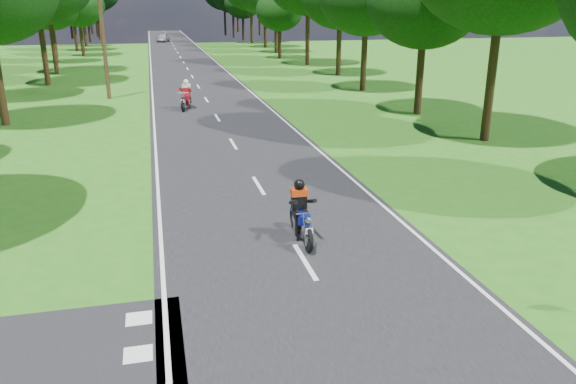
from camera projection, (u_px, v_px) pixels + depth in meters
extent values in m
plane|color=#266216|center=(330.00, 304.00, 11.47)|extent=(160.00, 160.00, 0.00)
cube|color=black|center=(184.00, 62.00, 57.53)|extent=(7.00, 140.00, 0.02)
cube|color=silver|center=(305.00, 261.00, 13.30)|extent=(0.12, 2.00, 0.01)
cube|color=silver|center=(259.00, 185.00, 18.83)|extent=(0.12, 2.00, 0.01)
cube|color=silver|center=(233.00, 144.00, 24.36)|extent=(0.12, 2.00, 0.01)
cube|color=silver|center=(217.00, 118.00, 29.89)|extent=(0.12, 2.00, 0.01)
cube|color=silver|center=(206.00, 100.00, 35.42)|extent=(0.12, 2.00, 0.01)
cube|color=silver|center=(198.00, 87.00, 40.94)|extent=(0.12, 2.00, 0.01)
cube|color=silver|center=(192.00, 77.00, 46.47)|extent=(0.12, 2.00, 0.01)
cube|color=silver|center=(187.00, 69.00, 52.00)|extent=(0.12, 2.00, 0.01)
cube|color=silver|center=(184.00, 62.00, 57.53)|extent=(0.12, 2.00, 0.01)
cube|color=silver|center=(180.00, 57.00, 63.06)|extent=(0.12, 2.00, 0.01)
cube|color=silver|center=(178.00, 53.00, 68.59)|extent=(0.12, 2.00, 0.01)
cube|color=silver|center=(175.00, 49.00, 74.11)|extent=(0.12, 2.00, 0.01)
cube|color=silver|center=(173.00, 46.00, 79.64)|extent=(0.12, 2.00, 0.01)
cube|color=silver|center=(172.00, 43.00, 85.17)|extent=(0.12, 2.00, 0.01)
cube|color=silver|center=(170.00, 40.00, 90.70)|extent=(0.12, 2.00, 0.01)
cube|color=silver|center=(169.00, 38.00, 96.23)|extent=(0.12, 2.00, 0.01)
cube|color=silver|center=(168.00, 36.00, 101.76)|extent=(0.12, 2.00, 0.01)
cube|color=silver|center=(167.00, 35.00, 107.28)|extent=(0.12, 2.00, 0.01)
cube|color=silver|center=(166.00, 33.00, 112.81)|extent=(0.12, 2.00, 0.01)
cube|color=silver|center=(165.00, 32.00, 118.34)|extent=(0.12, 2.00, 0.01)
cube|color=silver|center=(151.00, 63.00, 56.80)|extent=(0.10, 140.00, 0.01)
cube|color=silver|center=(216.00, 62.00, 58.25)|extent=(0.10, 140.00, 0.01)
cube|color=silver|center=(138.00, 354.00, 9.80)|extent=(0.50, 0.50, 0.01)
cube|color=silver|center=(139.00, 318.00, 10.90)|extent=(0.50, 0.50, 0.01)
cylinder|color=black|center=(0.00, 86.00, 27.64)|extent=(0.40, 0.40, 3.91)
cylinder|color=black|center=(44.00, 55.00, 41.20)|extent=(0.40, 0.40, 4.32)
cylinder|color=black|center=(54.00, 47.00, 48.00)|extent=(0.40, 0.40, 4.40)
cylinder|color=black|center=(55.00, 47.00, 56.81)|extent=(0.40, 0.40, 3.20)
ellipsoid|color=black|center=(50.00, 6.00, 55.55)|extent=(5.60, 5.60, 4.76)
cylinder|color=black|center=(82.00, 42.00, 64.02)|extent=(0.40, 0.40, 3.22)
ellipsoid|color=black|center=(78.00, 5.00, 62.74)|extent=(5.64, 5.64, 4.79)
cylinder|color=black|center=(76.00, 36.00, 70.77)|extent=(0.40, 0.40, 3.61)
cylinder|color=black|center=(85.00, 37.00, 78.20)|extent=(0.40, 0.40, 2.67)
ellipsoid|color=black|center=(83.00, 12.00, 77.15)|extent=(4.67, 4.67, 3.97)
ellipsoid|color=black|center=(81.00, 2.00, 76.73)|extent=(4.00, 4.00, 3.40)
cylinder|color=black|center=(90.00, 32.00, 86.52)|extent=(0.40, 0.40, 3.09)
ellipsoid|color=black|center=(87.00, 6.00, 85.31)|extent=(5.40, 5.40, 4.59)
cylinder|color=black|center=(99.00, 25.00, 92.51)|extent=(0.40, 0.40, 4.48)
cylinder|color=black|center=(97.00, 25.00, 100.61)|extent=(0.40, 0.40, 4.09)
cylinder|color=black|center=(490.00, 89.00, 24.41)|extent=(0.40, 0.40, 4.56)
cylinder|color=black|center=(419.00, 82.00, 30.53)|extent=(0.40, 0.40, 3.49)
cylinder|color=black|center=(364.00, 64.00, 38.72)|extent=(0.40, 0.40, 3.69)
cylinder|color=black|center=(339.00, 52.00, 47.09)|extent=(0.40, 0.40, 3.74)
cylinder|color=black|center=(307.00, 41.00, 54.50)|extent=(0.40, 0.40, 4.64)
cylinder|color=black|center=(280.00, 45.00, 61.16)|extent=(0.40, 0.40, 2.91)
ellipsoid|color=black|center=(280.00, 10.00, 60.01)|extent=(5.09, 5.09, 4.33)
cylinder|color=black|center=(276.00, 36.00, 68.16)|extent=(0.40, 0.40, 3.88)
cylinder|color=black|center=(265.00, 32.00, 75.99)|extent=(0.40, 0.40, 4.18)
cylinder|color=black|center=(252.00, 27.00, 84.11)|extent=(0.40, 0.40, 4.63)
cylinder|color=black|center=(243.00, 29.00, 91.00)|extent=(0.40, 0.40, 3.36)
ellipsoid|color=black|center=(243.00, 3.00, 89.67)|extent=(5.88, 5.88, 5.00)
cylinder|color=black|center=(234.00, 26.00, 97.42)|extent=(0.40, 0.40, 4.09)
cylinder|color=black|center=(225.00, 23.00, 104.41)|extent=(0.40, 0.40, 4.48)
cylinder|color=black|center=(92.00, 24.00, 109.13)|extent=(0.40, 0.40, 3.84)
cylinder|color=black|center=(238.00, 21.00, 117.29)|extent=(0.40, 0.40, 4.16)
cylinder|color=black|center=(71.00, 28.00, 94.92)|extent=(0.40, 0.40, 3.52)
ellipsoid|color=black|center=(68.00, 1.00, 93.53)|extent=(6.16, 6.16, 5.24)
cylinder|color=black|center=(260.00, 23.00, 104.78)|extent=(0.40, 0.40, 4.48)
cylinder|color=#382616|center=(103.00, 34.00, 34.67)|extent=(0.26, 0.26, 8.00)
imported|color=#ADB0B5|center=(163.00, 38.00, 87.08)|extent=(2.45, 3.95, 1.26)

